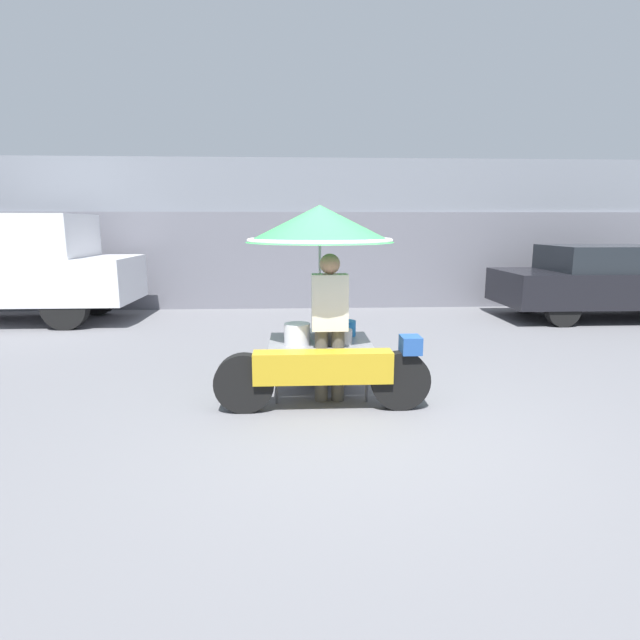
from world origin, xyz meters
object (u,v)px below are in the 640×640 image
Objects in this scene: vendor_motorcycle_cart at (321,256)px; parked_car at (610,281)px; vendor_person at (330,320)px; pickup_truck at (5,271)px.

vendor_motorcycle_cart is 7.49m from parked_car.
vendor_motorcycle_cart reaches higher than vendor_person.
pickup_truck is at bearing 178.96° from parked_car.
vendor_motorcycle_cart is 0.71m from vendor_person.
parked_car is (6.00, 4.52, -0.13)m from vendor_person.
vendor_motorcycle_cart is 0.43× the size of pickup_truck.
vendor_person is 0.35× the size of parked_car.
pickup_truck is (-5.95, 4.74, 0.11)m from vendor_person.
pickup_truck reaches higher than vendor_person.
vendor_person is 0.31× the size of pickup_truck.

